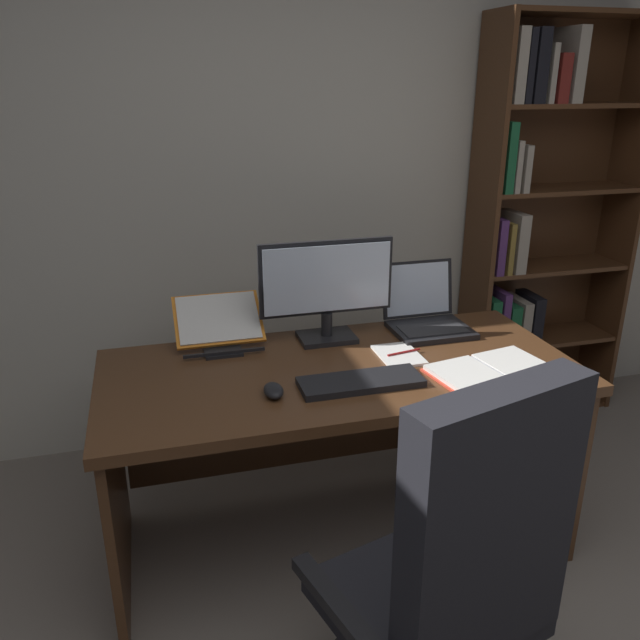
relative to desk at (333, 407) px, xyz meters
The scene contains 12 objects.
wall_back 1.29m from the desk, 86.30° to the left, with size 5.70×0.12×2.86m, color beige.
desk is the anchor object (origin of this frame).
bookshelf 1.54m from the desk, 29.37° to the left, with size 0.83×0.29×2.02m.
office_chair 0.93m from the desk, 87.65° to the right, with size 0.69×0.60×1.12m.
monitor 0.45m from the desk, 82.32° to the left, with size 0.53×0.16×0.40m.
laptop 0.56m from the desk, 22.57° to the left, with size 0.31×0.30×0.26m.
keyboard 0.33m from the desk, 84.12° to the right, with size 0.42×0.15×0.02m, color black.
computer_mouse 0.43m from the desk, 138.81° to the right, with size 0.06×0.10×0.04m, color black.
reading_stand_with_book 0.55m from the desk, 147.60° to the left, with size 0.34×0.27×0.17m.
open_binder 0.62m from the desk, 30.22° to the right, with size 0.47×0.36×0.02m.
notepad 0.32m from the desk, 11.48° to the right, with size 0.15×0.21×0.01m, color silver.
pen 0.34m from the desk, 10.62° to the right, with size 0.01×0.01×0.14m, color maroon.
Camera 1 is at (-0.68, -0.69, 1.73)m, focal length 35.84 mm.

